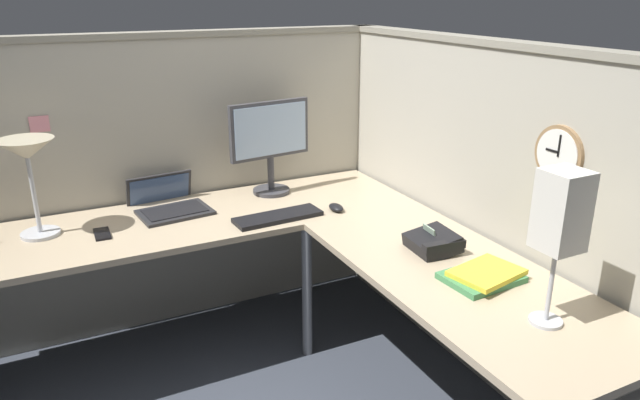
% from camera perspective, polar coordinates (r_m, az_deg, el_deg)
% --- Properties ---
extents(ground_plane, '(6.80, 6.80, 0.00)m').
position_cam_1_polar(ground_plane, '(2.98, -2.75, -16.90)').
color(ground_plane, '#383D47').
extents(cubicle_wall_back, '(2.57, 0.12, 1.58)m').
position_cam_1_polar(cubicle_wall_back, '(3.27, -15.11, 1.56)').
color(cubicle_wall_back, '#A8A393').
rests_on(cubicle_wall_back, ground).
extents(cubicle_wall_right, '(0.12, 2.37, 1.58)m').
position_cam_1_polar(cubicle_wall_right, '(2.83, 15.61, -1.38)').
color(cubicle_wall_right, '#A8A393').
rests_on(cubicle_wall_right, ground).
extents(desk, '(2.35, 2.15, 0.73)m').
position_cam_1_polar(desk, '(2.56, -5.55, -6.91)').
color(desk, tan).
rests_on(desk, ground).
extents(monitor, '(0.46, 0.20, 0.50)m').
position_cam_1_polar(monitor, '(3.14, -4.86, 5.80)').
color(monitor, '#38383D').
rests_on(monitor, desk).
extents(laptop, '(0.38, 0.42, 0.22)m').
position_cam_1_polar(laptop, '(3.07, -14.52, -0.34)').
color(laptop, '#232326').
rests_on(laptop, desk).
extents(keyboard, '(0.44, 0.16, 0.02)m').
position_cam_1_polar(keyboard, '(2.85, -4.10, -1.63)').
color(keyboard, black).
rests_on(keyboard, desk).
extents(computer_mouse, '(0.06, 0.10, 0.03)m').
position_cam_1_polar(computer_mouse, '(2.94, 1.57, -0.73)').
color(computer_mouse, black).
rests_on(computer_mouse, desk).
extents(desk_lamp_dome, '(0.24, 0.24, 0.44)m').
position_cam_1_polar(desk_lamp_dome, '(2.84, -26.52, 3.71)').
color(desk_lamp_dome, '#B7BABF').
rests_on(desk_lamp_dome, desk).
extents(cell_phone, '(0.07, 0.15, 0.01)m').
position_cam_1_polar(cell_phone, '(2.84, -20.38, -3.09)').
color(cell_phone, black).
rests_on(cell_phone, desk).
extents(office_phone, '(0.21, 0.22, 0.11)m').
position_cam_1_polar(office_phone, '(2.53, 10.95, -4.10)').
color(office_phone, black).
rests_on(office_phone, desk).
extents(book_stack, '(0.31, 0.24, 0.04)m').
position_cam_1_polar(book_stack, '(2.34, 15.57, -7.07)').
color(book_stack, '#3F7F4C').
rests_on(book_stack, desk).
extents(desk_lamp_paper, '(0.13, 0.13, 0.53)m').
position_cam_1_polar(desk_lamp_paper, '(1.98, 22.36, -1.38)').
color(desk_lamp_paper, '#B7BABF').
rests_on(desk_lamp_paper, desk).
extents(wall_clock, '(0.04, 0.22, 0.22)m').
position_cam_1_polar(wall_clock, '(2.39, 22.22, 4.17)').
color(wall_clock, olive).
extents(pinned_note_leftmost, '(0.09, 0.00, 0.08)m').
position_cam_1_polar(pinned_note_leftmost, '(3.07, -25.57, 6.66)').
color(pinned_note_leftmost, pink).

